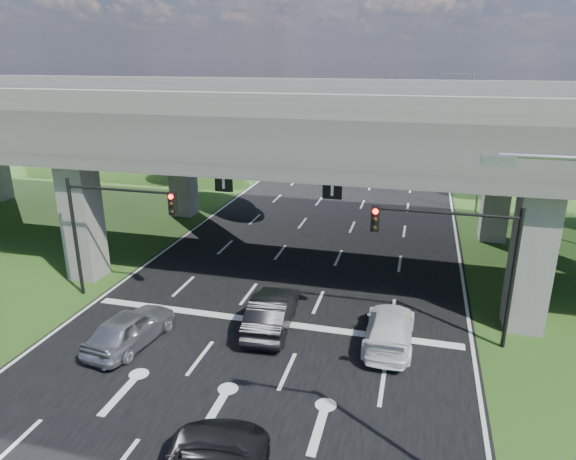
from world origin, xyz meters
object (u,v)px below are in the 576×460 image
at_px(car_silver, 130,328).
at_px(car_white, 389,329).
at_px(streetlight_beyond, 465,114).
at_px(car_dark, 271,312).
at_px(streetlight_far, 479,136).
at_px(signal_left, 111,218).
at_px(signal_right, 458,248).

xyz_separation_m(car_silver, car_white, (10.37, 2.78, -0.06)).
xyz_separation_m(streetlight_beyond, car_dark, (-9.80, -37.00, -5.02)).
relative_size(car_dark, car_white, 1.00).
distance_m(streetlight_far, car_dark, 23.71).
bearing_deg(streetlight_beyond, car_silver, -110.74).
height_order(signal_left, car_silver, signal_left).
bearing_deg(signal_right, car_silver, -163.77).
bearing_deg(car_dark, car_silver, 22.96).
bearing_deg(signal_right, car_dark, -172.86).
bearing_deg(signal_left, car_dark, -6.62).
xyz_separation_m(streetlight_far, streetlight_beyond, (0.00, 16.00, 0.00)).
bearing_deg(car_silver, car_white, -157.37).
xyz_separation_m(signal_right, car_dark, (-7.53, -0.94, -3.36)).
height_order(streetlight_far, car_dark, streetlight_far).
distance_m(signal_left, car_white, 13.70).
height_order(streetlight_far, car_white, streetlight_far).
distance_m(signal_left, car_dark, 8.84).
xyz_separation_m(car_dark, car_white, (5.10, 0.00, -0.10)).
xyz_separation_m(signal_right, signal_left, (-15.65, 0.00, 0.00)).
distance_m(signal_right, car_silver, 13.75).
distance_m(signal_left, streetlight_far, 26.95).
height_order(car_silver, car_dark, car_dark).
bearing_deg(streetlight_far, car_silver, -122.35).
relative_size(streetlight_beyond, car_white, 2.07).
height_order(signal_right, car_white, signal_right).
distance_m(streetlight_far, car_silver, 28.60).
bearing_deg(signal_left, signal_right, 0.00).
bearing_deg(signal_right, car_white, -158.75).
distance_m(signal_right, streetlight_far, 20.25).
bearing_deg(signal_right, streetlight_far, 83.53).
height_order(streetlight_far, car_silver, streetlight_far).
relative_size(signal_right, car_white, 1.24).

